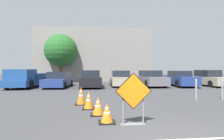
{
  "coord_description": "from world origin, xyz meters",
  "views": [
    {
      "loc": [
        -1.74,
        -3.42,
        1.61
      ],
      "look_at": [
        -0.19,
        12.69,
        1.55
      ],
      "focal_mm": 28.0,
      "sensor_mm": 36.0,
      "label": 1
    }
  ],
  "objects_px": {
    "traffic_cone_nearest": "(107,113)",
    "parked_car_fourth": "(150,79)",
    "traffic_cone_third": "(89,100)",
    "bollard_second": "(222,89)",
    "parked_car_sixth": "(208,79)",
    "parked_car_third": "(120,79)",
    "bollard_nearest": "(196,89)",
    "traffic_cone_fourth": "(81,96)",
    "traffic_cone_second": "(98,106)",
    "parked_car_second": "(90,79)",
    "parked_car_nearest": "(59,80)",
    "parked_car_fifth": "(180,79)",
    "pickup_truck": "(25,79)",
    "road_closed_sign": "(133,96)"
  },
  "relations": [
    {
      "from": "parked_car_sixth",
      "to": "bollard_second",
      "type": "bearing_deg",
      "value": 56.82
    },
    {
      "from": "parked_car_nearest",
      "to": "bollard_second",
      "type": "relative_size",
      "value": 4.46
    },
    {
      "from": "bollard_nearest",
      "to": "road_closed_sign",
      "type": "bearing_deg",
      "value": -137.95
    },
    {
      "from": "traffic_cone_second",
      "to": "parked_car_second",
      "type": "relative_size",
      "value": 0.14
    },
    {
      "from": "traffic_cone_third",
      "to": "traffic_cone_fourth",
      "type": "distance_m",
      "value": 1.02
    },
    {
      "from": "traffic_cone_second",
      "to": "bollard_second",
      "type": "bearing_deg",
      "value": 21.19
    },
    {
      "from": "parked_car_second",
      "to": "bollard_second",
      "type": "bearing_deg",
      "value": 133.13
    },
    {
      "from": "parked_car_fourth",
      "to": "road_closed_sign",
      "type": "bearing_deg",
      "value": 67.17
    },
    {
      "from": "traffic_cone_second",
      "to": "road_closed_sign",
      "type": "bearing_deg",
      "value": -50.53
    },
    {
      "from": "parked_car_fourth",
      "to": "parked_car_sixth",
      "type": "distance_m",
      "value": 5.73
    },
    {
      "from": "pickup_truck",
      "to": "parked_car_third",
      "type": "height_order",
      "value": "pickup_truck"
    },
    {
      "from": "traffic_cone_second",
      "to": "parked_car_fifth",
      "type": "distance_m",
      "value": 12.87
    },
    {
      "from": "traffic_cone_nearest",
      "to": "pickup_truck",
      "type": "distance_m",
      "value": 12.68
    },
    {
      "from": "traffic_cone_nearest",
      "to": "bollard_nearest",
      "type": "relative_size",
      "value": 0.54
    },
    {
      "from": "bollard_second",
      "to": "parked_car_sixth",
      "type": "bearing_deg",
      "value": 60.32
    },
    {
      "from": "traffic_cone_nearest",
      "to": "bollard_second",
      "type": "relative_size",
      "value": 0.56
    },
    {
      "from": "traffic_cone_third",
      "to": "bollard_second",
      "type": "distance_m",
      "value": 7.28
    },
    {
      "from": "parked_car_fourth",
      "to": "bollard_nearest",
      "type": "xyz_separation_m",
      "value": [
        0.05,
        -7.61,
        -0.12
      ]
    },
    {
      "from": "traffic_cone_third",
      "to": "parked_car_fourth",
      "type": "relative_size",
      "value": 0.15
    },
    {
      "from": "traffic_cone_second",
      "to": "parked_car_nearest",
      "type": "relative_size",
      "value": 0.13
    },
    {
      "from": "road_closed_sign",
      "to": "parked_car_second",
      "type": "distance_m",
      "value": 11.19
    },
    {
      "from": "bollard_second",
      "to": "road_closed_sign",
      "type": "bearing_deg",
      "value": -146.28
    },
    {
      "from": "parked_car_nearest",
      "to": "parked_car_second",
      "type": "distance_m",
      "value": 2.87
    },
    {
      "from": "traffic_cone_nearest",
      "to": "traffic_cone_second",
      "type": "relative_size",
      "value": 0.94
    },
    {
      "from": "traffic_cone_fourth",
      "to": "parked_car_sixth",
      "type": "height_order",
      "value": "parked_car_sixth"
    },
    {
      "from": "road_closed_sign",
      "to": "parked_car_nearest",
      "type": "bearing_deg",
      "value": 111.21
    },
    {
      "from": "traffic_cone_nearest",
      "to": "parked_car_fifth",
      "type": "bearing_deg",
      "value": 54.55
    },
    {
      "from": "bollard_second",
      "to": "pickup_truck",
      "type": "bearing_deg",
      "value": 150.58
    },
    {
      "from": "bollard_nearest",
      "to": "parked_car_fifth",
      "type": "bearing_deg",
      "value": 69.22
    },
    {
      "from": "pickup_truck",
      "to": "bollard_nearest",
      "type": "distance_m",
      "value": 13.65
    },
    {
      "from": "traffic_cone_third",
      "to": "bollard_nearest",
      "type": "xyz_separation_m",
      "value": [
        5.6,
        1.63,
        0.23
      ]
    },
    {
      "from": "pickup_truck",
      "to": "parked_car_nearest",
      "type": "bearing_deg",
      "value": -174.39
    },
    {
      "from": "parked_car_second",
      "to": "parked_car_fifth",
      "type": "distance_m",
      "value": 8.59
    },
    {
      "from": "parked_car_fifth",
      "to": "traffic_cone_nearest",
      "type": "bearing_deg",
      "value": 58.04
    },
    {
      "from": "traffic_cone_third",
      "to": "parked_car_third",
      "type": "distance_m",
      "value": 10.01
    },
    {
      "from": "parked_car_nearest",
      "to": "parked_car_second",
      "type": "xyz_separation_m",
      "value": [
        2.86,
        -0.25,
        0.06
      ]
    },
    {
      "from": "traffic_cone_fourth",
      "to": "parked_car_second",
      "type": "relative_size",
      "value": 0.18
    },
    {
      "from": "parked_car_third",
      "to": "bollard_nearest",
      "type": "distance_m",
      "value": 8.52
    },
    {
      "from": "parked_car_nearest",
      "to": "parked_car_fifth",
      "type": "relative_size",
      "value": 0.98
    },
    {
      "from": "parked_car_fourth",
      "to": "parked_car_nearest",
      "type": "bearing_deg",
      "value": -2.09
    },
    {
      "from": "bollard_nearest",
      "to": "parked_car_sixth",
      "type": "bearing_deg",
      "value": 52.32
    },
    {
      "from": "traffic_cone_fourth",
      "to": "parked_car_nearest",
      "type": "xyz_separation_m",
      "value": [
        -2.65,
        8.2,
        0.24
      ]
    },
    {
      "from": "traffic_cone_third",
      "to": "parked_car_sixth",
      "type": "distance_m",
      "value": 14.43
    },
    {
      "from": "traffic_cone_nearest",
      "to": "parked_car_fourth",
      "type": "bearing_deg",
      "value": 66.09
    },
    {
      "from": "parked_car_second",
      "to": "parked_car_fifth",
      "type": "height_order",
      "value": "parked_car_second"
    },
    {
      "from": "parked_car_fifth",
      "to": "parked_car_third",
      "type": "bearing_deg",
      "value": -2.27
    },
    {
      "from": "parked_car_nearest",
      "to": "parked_car_fourth",
      "type": "bearing_deg",
      "value": -176.15
    },
    {
      "from": "parked_car_fifth",
      "to": "road_closed_sign",
      "type": "bearing_deg",
      "value": 61.4
    },
    {
      "from": "bollard_nearest",
      "to": "bollard_second",
      "type": "xyz_separation_m",
      "value": [
        1.49,
        0.0,
        -0.03
      ]
    },
    {
      "from": "traffic_cone_second",
      "to": "parked_car_sixth",
      "type": "distance_m",
      "value": 14.78
    }
  ]
}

